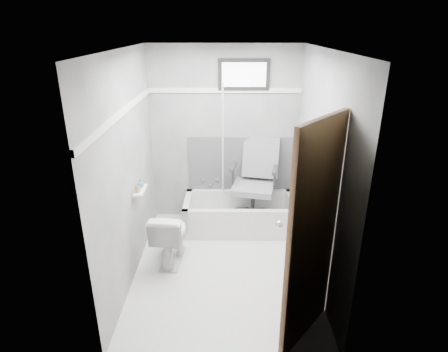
{
  "coord_description": "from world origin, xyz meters",
  "views": [
    {
      "loc": [
        0.02,
        -3.62,
        2.61
      ],
      "look_at": [
        0.0,
        0.35,
        1.0
      ],
      "focal_mm": 30.0,
      "sensor_mm": 36.0,
      "label": 1
    }
  ],
  "objects_px": {
    "bathtub": "(240,214)",
    "soap_bottle_a": "(137,188)",
    "office_chair": "(253,182)",
    "door": "(355,259)",
    "soap_bottle_b": "(140,183)",
    "toilet": "(171,236)"
  },
  "relations": [
    {
      "from": "bathtub",
      "to": "toilet",
      "type": "xyz_separation_m",
      "value": [
        -0.83,
        -0.78,
        0.12
      ]
    },
    {
      "from": "bathtub",
      "to": "toilet",
      "type": "height_order",
      "value": "toilet"
    },
    {
      "from": "bathtub",
      "to": "door",
      "type": "relative_size",
      "value": 0.75
    },
    {
      "from": "toilet",
      "to": "door",
      "type": "distance_m",
      "value": 2.25
    },
    {
      "from": "office_chair",
      "to": "toilet",
      "type": "relative_size",
      "value": 1.65
    },
    {
      "from": "soap_bottle_a",
      "to": "soap_bottle_b",
      "type": "xyz_separation_m",
      "value": [
        0.0,
        0.14,
        -0.01
      ]
    },
    {
      "from": "bathtub",
      "to": "soap_bottle_a",
      "type": "height_order",
      "value": "soap_bottle_a"
    },
    {
      "from": "toilet",
      "to": "soap_bottle_b",
      "type": "bearing_deg",
      "value": -7.96
    },
    {
      "from": "office_chair",
      "to": "soap_bottle_a",
      "type": "distance_m",
      "value": 1.62
    },
    {
      "from": "office_chair",
      "to": "toilet",
      "type": "height_order",
      "value": "office_chair"
    },
    {
      "from": "office_chair",
      "to": "toilet",
      "type": "bearing_deg",
      "value": -129.32
    },
    {
      "from": "soap_bottle_a",
      "to": "soap_bottle_b",
      "type": "relative_size",
      "value": 0.98
    },
    {
      "from": "door",
      "to": "soap_bottle_a",
      "type": "distance_m",
      "value": 2.36
    },
    {
      "from": "bathtub",
      "to": "soap_bottle_a",
      "type": "relative_size",
      "value": 14.95
    },
    {
      "from": "office_chair",
      "to": "bathtub",
      "type": "bearing_deg",
      "value": -157.07
    },
    {
      "from": "bathtub",
      "to": "soap_bottle_b",
      "type": "bearing_deg",
      "value": -148.69
    },
    {
      "from": "door",
      "to": "soap_bottle_b",
      "type": "bearing_deg",
      "value": 141.83
    },
    {
      "from": "toilet",
      "to": "soap_bottle_b",
      "type": "xyz_separation_m",
      "value": [
        -0.32,
        0.08,
        0.63
      ]
    },
    {
      "from": "toilet",
      "to": "soap_bottle_b",
      "type": "relative_size",
      "value": 6.5
    },
    {
      "from": "office_chair",
      "to": "door",
      "type": "xyz_separation_m",
      "value": [
        0.59,
        -2.24,
        0.33
      ]
    },
    {
      "from": "door",
      "to": "soap_bottle_b",
      "type": "relative_size",
      "value": 19.59
    },
    {
      "from": "soap_bottle_a",
      "to": "soap_bottle_b",
      "type": "distance_m",
      "value": 0.14
    }
  ]
}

